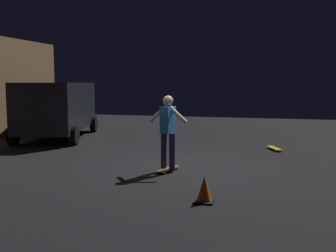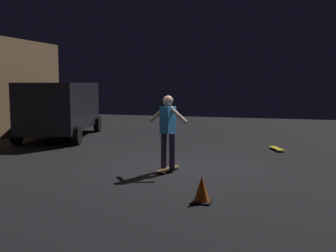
# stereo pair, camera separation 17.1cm
# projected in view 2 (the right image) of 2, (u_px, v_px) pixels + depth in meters

# --- Properties ---
(ground_plane) EXTENTS (28.00, 28.00, 0.00)m
(ground_plane) POSITION_uv_depth(u_px,v_px,m) (177.00, 168.00, 9.37)
(ground_plane) COLOR black
(parked_van) EXTENTS (4.94, 3.22, 2.03)m
(parked_van) POSITION_uv_depth(u_px,v_px,m) (61.00, 106.00, 14.50)
(parked_van) COLOR black
(parked_van) RESTS_ON ground_plane
(skateboard_ridden) EXTENTS (0.81, 0.38, 0.07)m
(skateboard_ridden) POSITION_uv_depth(u_px,v_px,m) (168.00, 169.00, 8.98)
(skateboard_ridden) COLOR olive
(skateboard_ridden) RESTS_ON ground_plane
(skateboard_spare) EXTENTS (0.80, 0.48, 0.07)m
(skateboard_spare) POSITION_uv_depth(u_px,v_px,m) (277.00, 149.00, 11.78)
(skateboard_spare) COLOR gold
(skateboard_spare) RESTS_ON ground_plane
(skater) EXTENTS (0.42, 0.98, 1.67)m
(skater) POSITION_uv_depth(u_px,v_px,m) (168.00, 127.00, 8.87)
(skater) COLOR #382D4C
(skater) RESTS_ON skateboard_ridden
(traffic_cone) EXTENTS (0.34, 0.34, 0.46)m
(traffic_cone) POSITION_uv_depth(u_px,v_px,m) (202.00, 190.00, 6.64)
(traffic_cone) COLOR black
(traffic_cone) RESTS_ON ground_plane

